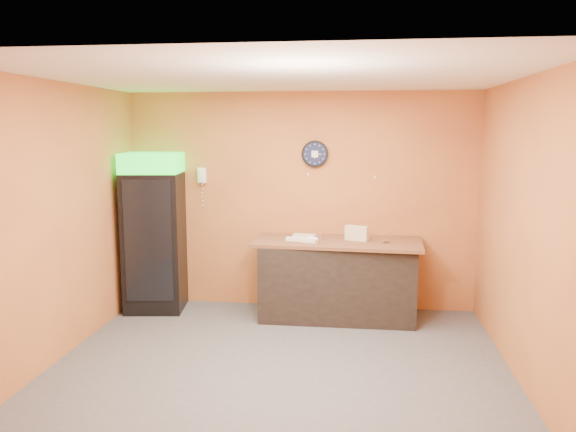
# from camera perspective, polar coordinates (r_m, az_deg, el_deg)

# --- Properties ---
(floor) EXTENTS (4.50, 4.50, 0.00)m
(floor) POSITION_cam_1_polar(r_m,az_deg,el_deg) (5.74, -0.88, -15.05)
(floor) COLOR #47474C
(floor) RESTS_ON ground
(back_wall) EXTENTS (4.50, 0.02, 2.80)m
(back_wall) POSITION_cam_1_polar(r_m,az_deg,el_deg) (7.29, 1.26, 1.53)
(back_wall) COLOR #C37637
(back_wall) RESTS_ON floor
(left_wall) EXTENTS (0.02, 4.00, 2.80)m
(left_wall) POSITION_cam_1_polar(r_m,az_deg,el_deg) (6.06, -22.49, -0.61)
(left_wall) COLOR #C37637
(left_wall) RESTS_ON floor
(right_wall) EXTENTS (0.02, 4.00, 2.80)m
(right_wall) POSITION_cam_1_polar(r_m,az_deg,el_deg) (5.49, 23.02, -1.55)
(right_wall) COLOR #C37637
(right_wall) RESTS_ON floor
(ceiling) EXTENTS (4.50, 4.00, 0.02)m
(ceiling) POSITION_cam_1_polar(r_m,az_deg,el_deg) (5.27, -0.95, 14.02)
(ceiling) COLOR white
(ceiling) RESTS_ON back_wall
(beverage_cooler) EXTENTS (0.80, 0.80, 2.03)m
(beverage_cooler) POSITION_cam_1_polar(r_m,az_deg,el_deg) (7.40, -13.53, -1.81)
(beverage_cooler) COLOR black
(beverage_cooler) RESTS_ON floor
(prep_counter) EXTENTS (1.87, 0.83, 0.93)m
(prep_counter) POSITION_cam_1_polar(r_m,az_deg,el_deg) (7.03, 5.04, -6.52)
(prep_counter) COLOR black
(prep_counter) RESTS_ON floor
(wall_clock) EXTENTS (0.34, 0.06, 0.34)m
(wall_clock) POSITION_cam_1_polar(r_m,az_deg,el_deg) (7.20, 2.76, 6.32)
(wall_clock) COLOR black
(wall_clock) RESTS_ON back_wall
(wall_phone) EXTENTS (0.11, 0.10, 0.20)m
(wall_phone) POSITION_cam_1_polar(r_m,az_deg,el_deg) (7.45, -8.74, 4.10)
(wall_phone) COLOR white
(wall_phone) RESTS_ON back_wall
(butcher_paper) EXTENTS (2.08, 1.02, 0.04)m
(butcher_paper) POSITION_cam_1_polar(r_m,az_deg,el_deg) (6.92, 5.09, -2.63)
(butcher_paper) COLOR brown
(butcher_paper) RESTS_ON prep_counter
(sub_roll_stack) EXTENTS (0.30, 0.19, 0.18)m
(sub_roll_stack) POSITION_cam_1_polar(r_m,az_deg,el_deg) (6.91, 7.01, -1.75)
(sub_roll_stack) COLOR beige
(sub_roll_stack) RESTS_ON butcher_paper
(wrapped_sandwich_left) EXTENTS (0.27, 0.11, 0.04)m
(wrapped_sandwich_left) POSITION_cam_1_polar(r_m,az_deg,el_deg) (6.87, 0.93, -2.35)
(wrapped_sandwich_left) COLOR silver
(wrapped_sandwich_left) RESTS_ON butcher_paper
(wrapped_sandwich_mid) EXTENTS (0.30, 0.20, 0.04)m
(wrapped_sandwich_mid) POSITION_cam_1_polar(r_m,az_deg,el_deg) (6.80, 1.87, -2.46)
(wrapped_sandwich_mid) COLOR silver
(wrapped_sandwich_mid) RESTS_ON butcher_paper
(wrapped_sandwich_right) EXTENTS (0.30, 0.15, 0.04)m
(wrapped_sandwich_right) POSITION_cam_1_polar(r_m,az_deg,el_deg) (7.07, 1.67, -2.03)
(wrapped_sandwich_right) COLOR silver
(wrapped_sandwich_right) RESTS_ON butcher_paper
(kitchen_tool) EXTENTS (0.06, 0.06, 0.06)m
(kitchen_tool) POSITION_cam_1_polar(r_m,az_deg,el_deg) (6.98, 3.25, -2.10)
(kitchen_tool) COLOR silver
(kitchen_tool) RESTS_ON butcher_paper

